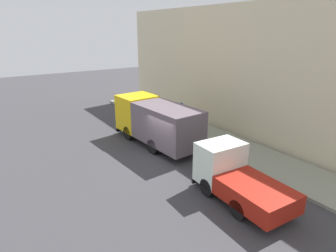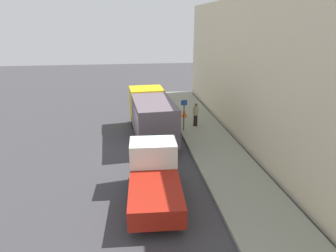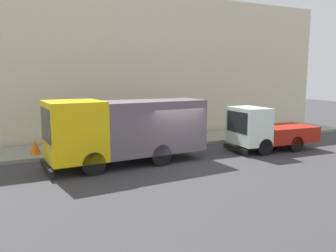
# 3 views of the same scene
# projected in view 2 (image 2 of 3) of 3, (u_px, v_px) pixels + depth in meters

# --- Properties ---
(ground) EXTENTS (80.00, 80.00, 0.00)m
(ground) POSITION_uv_depth(u_px,v_px,m) (140.00, 150.00, 18.46)
(ground) COLOR #39383B
(sidewalk) EXTENTS (3.31, 30.00, 0.17)m
(sidewalk) POSITION_uv_depth(u_px,v_px,m) (213.00, 145.00, 19.02)
(sidewalk) COLOR gray
(sidewalk) RESTS_ON ground
(building_facade) EXTENTS (0.50, 30.00, 9.10)m
(building_facade) POSITION_uv_depth(u_px,v_px,m) (251.00, 75.00, 17.80)
(building_facade) COLOR beige
(building_facade) RESTS_ON ground
(large_utility_truck) EXTENTS (2.87, 7.28, 2.95)m
(large_utility_truck) POSITION_uv_depth(u_px,v_px,m) (151.00, 114.00, 20.06)
(large_utility_truck) COLOR yellow
(large_utility_truck) RESTS_ON ground
(small_flatbed_truck) EXTENTS (2.41, 4.86, 2.35)m
(small_flatbed_truck) POSITION_uv_depth(u_px,v_px,m) (154.00, 177.00, 13.07)
(small_flatbed_truck) COLOR white
(small_flatbed_truck) RESTS_ON ground
(pedestrian_walking) EXTENTS (0.53, 0.53, 1.76)m
(pedestrian_walking) POSITION_uv_depth(u_px,v_px,m) (196.00, 114.00, 21.93)
(pedestrian_walking) COLOR black
(pedestrian_walking) RESTS_ON sidewalk
(traffic_cone_orange) EXTENTS (0.51, 0.51, 0.72)m
(traffic_cone_orange) POSITION_uv_depth(u_px,v_px,m) (184.00, 112.00, 24.25)
(traffic_cone_orange) COLOR orange
(traffic_cone_orange) RESTS_ON sidewalk
(street_sign_post) EXTENTS (0.44, 0.08, 2.30)m
(street_sign_post) POSITION_uv_depth(u_px,v_px,m) (184.00, 112.00, 20.89)
(street_sign_post) COLOR #4C5156
(street_sign_post) RESTS_ON sidewalk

